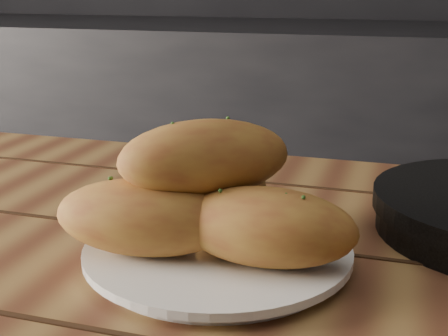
# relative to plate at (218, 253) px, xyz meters

# --- Properties ---
(counter) EXTENTS (2.80, 0.60, 0.90)m
(counter) POSITION_rel_plate_xyz_m (-0.27, 1.14, -0.31)
(counter) COLOR black
(counter) RESTS_ON ground
(plate) EXTENTS (0.26, 0.26, 0.02)m
(plate) POSITION_rel_plate_xyz_m (0.00, 0.00, 0.00)
(plate) COLOR white
(plate) RESTS_ON table
(bread_rolls) EXTENTS (0.28, 0.23, 0.12)m
(bread_rolls) POSITION_rel_plate_xyz_m (-0.01, -0.00, 0.06)
(bread_rolls) COLOR #A87F2E
(bread_rolls) RESTS_ON plate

